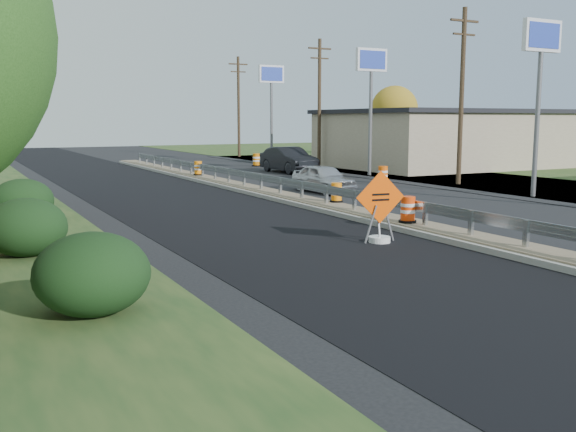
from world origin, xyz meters
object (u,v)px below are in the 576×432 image
caution_sign (380,225)px  barrel_median_mid (336,193)px  barrel_median_near (408,210)px  car_dark_mid (289,160)px  barrel_median_far (198,168)px  car_silver (324,178)px  barrel_shoulder_far (256,160)px  barrel_shoulder_near (383,175)px

caution_sign → barrel_median_mid: bearing=76.3°
barrel_median_near → car_dark_mid: 22.89m
barrel_median_far → car_silver: bearing=-73.4°
barrel_median_far → car_silver: size_ratio=0.21×
barrel_median_near → car_dark_mid: bearing=71.7°
barrel_median_far → barrel_shoulder_far: size_ratio=0.85×
barrel_shoulder_near → barrel_shoulder_far: bearing=92.2°
barrel_shoulder_far → caution_sign: bearing=-108.6°
barrel_median_far → car_silver: car_silver is taller
barrel_median_mid → car_dark_mid: car_dark_mid is taller
barrel_shoulder_far → car_silver: (-4.72, -17.83, 0.22)m
caution_sign → barrel_median_far: size_ratio=2.50×
barrel_median_near → barrel_median_mid: barrel_median_near is taller
caution_sign → barrel_median_near: bearing=42.6°
barrel_median_far → car_silver: (2.90, -9.76, 0.06)m
barrel_shoulder_far → barrel_median_near: bearing=-105.6°
barrel_shoulder_far → barrel_median_far: bearing=-133.4°
caution_sign → barrel_shoulder_near: 17.81m
barrel_shoulder_near → barrel_shoulder_far: 15.44m
barrel_median_near → car_silver: (3.16, 10.49, 0.05)m
barrel_median_near → barrel_median_mid: size_ratio=1.09×
caution_sign → car_dark_mid: bearing=77.0°
caution_sign → barrel_shoulder_near: size_ratio=2.17×
barrel_shoulder_near → car_dark_mid: size_ratio=0.18×
barrel_median_far → barrel_shoulder_far: 11.10m
barrel_median_near → barrel_shoulder_far: (7.88, 28.33, -0.17)m
barrel_median_far → car_dark_mid: size_ratio=0.16×
barrel_median_mid → car_silver: car_silver is taller
barrel_median_near → car_dark_mid: (7.21, 21.73, 0.23)m
barrel_median_mid → barrel_median_far: (-0.50, 14.76, 0.03)m
caution_sign → barrel_median_mid: (2.89, 6.92, 0.07)m
barrel_median_far → car_dark_mid: 7.11m
barrel_median_far → barrel_shoulder_near: 11.03m
barrel_median_far → car_dark_mid: bearing=12.0°
barrel_median_near → car_silver: size_ratio=0.21×
caution_sign → car_dark_mid: 24.97m
barrel_median_mid → barrel_shoulder_near: 10.69m
caution_sign → barrel_median_near: 2.56m
barrel_median_far → car_dark_mid: car_dark_mid is taller
caution_sign → car_silver: 13.04m
barrel_median_mid → barrel_shoulder_near: barrel_median_mid is taller
barrel_median_mid → barrel_shoulder_near: (7.71, 7.39, -0.14)m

